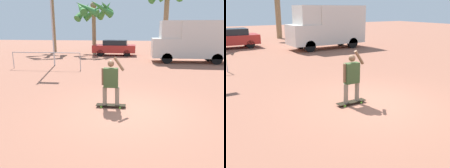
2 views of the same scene
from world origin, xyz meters
The scene contains 8 objects.
ground_plane centered at (0.00, 0.00, 0.00)m, with size 80.00×80.00×0.00m, color #935B47.
skateboard centered at (-0.56, 0.26, 0.07)m, with size 0.98×0.25×0.09m.
person_skateboarder centered at (-0.56, 0.26, 0.92)m, with size 0.74×0.22×1.61m.
camper_van centered at (4.37, 10.74, 1.67)m, with size 5.67×2.03×3.09m.
parked_car_red centered at (-1.89, 14.45, 0.77)m, with size 4.02×1.83×1.46m.
palm_tree_center_background centered at (-4.11, 15.86, 4.25)m, with size 4.22×4.16×5.35m.
flagpole centered at (-5.42, 8.14, 4.25)m, with size 1.07×0.12×7.59m.
plaza_railing_segment centered at (-5.49, 6.74, 0.91)m, with size 4.49×0.05×1.08m.
Camera 1 is at (0.24, -6.55, 2.56)m, focal length 35.00 mm.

